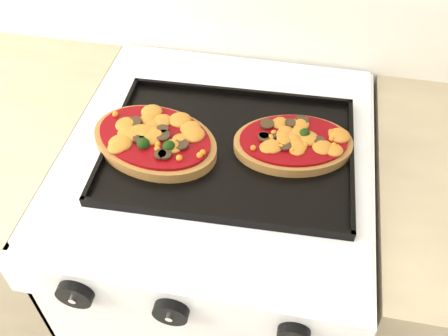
% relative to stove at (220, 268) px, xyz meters
% --- Properties ---
extents(stove, '(0.60, 0.60, 0.91)m').
position_rel_stove_xyz_m(stove, '(0.00, 0.00, 0.00)').
color(stove, white).
rests_on(stove, floor).
extents(control_panel, '(0.60, 0.02, 0.09)m').
position_rel_stove_xyz_m(control_panel, '(0.00, -0.31, 0.40)').
color(control_panel, white).
rests_on(control_panel, stove).
extents(knob_left, '(0.06, 0.02, 0.06)m').
position_rel_stove_xyz_m(knob_left, '(-0.17, -0.33, 0.40)').
color(knob_left, black).
rests_on(knob_left, control_panel).
extents(knob_center, '(0.06, 0.02, 0.06)m').
position_rel_stove_xyz_m(knob_center, '(-0.01, -0.33, 0.40)').
color(knob_center, black).
rests_on(knob_center, control_panel).
extents(knob_right, '(0.05, 0.02, 0.05)m').
position_rel_stove_xyz_m(knob_right, '(0.18, -0.33, 0.40)').
color(knob_right, black).
rests_on(knob_right, control_panel).
extents(baking_tray, '(0.48, 0.36, 0.02)m').
position_rel_stove_xyz_m(baking_tray, '(0.02, -0.02, 0.47)').
color(baking_tray, black).
rests_on(baking_tray, stove).
extents(pizza_left, '(0.29, 0.23, 0.04)m').
position_rel_stove_xyz_m(pizza_left, '(-0.11, -0.04, 0.48)').
color(pizza_left, '#9B6735').
rests_on(pizza_left, baking_tray).
extents(pizza_right, '(0.25, 0.19, 0.03)m').
position_rel_stove_xyz_m(pizza_right, '(0.14, 0.01, 0.48)').
color(pizza_right, '#9B6735').
rests_on(pizza_right, baking_tray).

